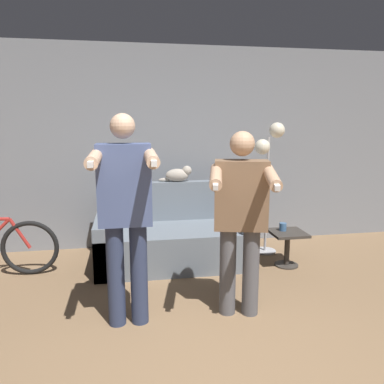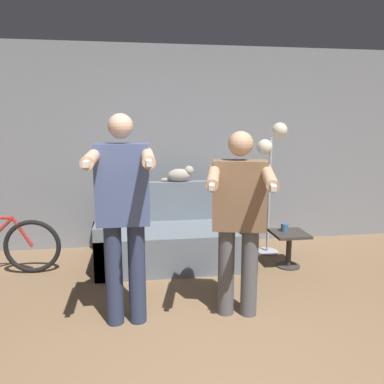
% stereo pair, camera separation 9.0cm
% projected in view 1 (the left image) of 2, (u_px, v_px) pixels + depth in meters
% --- Properties ---
extents(wall_back, '(10.00, 0.05, 2.60)m').
position_uv_depth(wall_back, '(175.00, 148.00, 4.93)').
color(wall_back, gray).
rests_on(wall_back, ground_plane).
extents(couch, '(1.74, 0.89, 0.91)m').
position_uv_depth(couch, '(173.00, 239.00, 4.40)').
color(couch, slate).
rests_on(couch, ground_plane).
extents(person_left, '(0.48, 0.67, 1.70)m').
position_uv_depth(person_left, '(125.00, 208.00, 2.90)').
color(person_left, '#2D3856').
rests_on(person_left, ground_plane).
extents(person_right, '(0.61, 0.75, 1.57)m').
position_uv_depth(person_right, '(241.00, 213.00, 3.08)').
color(person_right, '#56565B').
rests_on(person_right, ground_plane).
extents(cat, '(0.41, 0.15, 0.20)m').
position_uv_depth(cat, '(179.00, 174.00, 4.61)').
color(cat, '#B7AD9E').
rests_on(cat, couch).
extents(floor_lamp, '(0.37, 0.28, 1.63)m').
position_uv_depth(floor_lamp, '(269.00, 155.00, 4.57)').
color(floor_lamp, '#B2B2B7').
rests_on(floor_lamp, ground_plane).
extents(side_table, '(0.39, 0.39, 0.41)m').
position_uv_depth(side_table, '(287.00, 242.00, 4.28)').
color(side_table, '#38332D').
rests_on(side_table, ground_plane).
extents(cup, '(0.08, 0.08, 0.09)m').
position_uv_depth(cup, '(283.00, 227.00, 4.30)').
color(cup, '#3D6693').
rests_on(cup, side_table).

